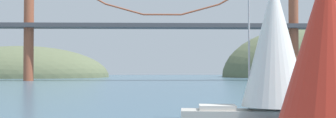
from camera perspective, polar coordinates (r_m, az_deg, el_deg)
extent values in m
ellipsoid|color=#5B6647|center=(160.85, -21.04, -2.55)|extent=(68.58, 44.00, 24.59)
ellipsoid|color=#5B6647|center=(163.58, 20.51, -2.53)|extent=(71.07, 44.00, 41.13)
cylinder|color=brown|center=(118.64, -20.04, 6.06)|extent=(2.80, 2.80, 37.69)
cylinder|color=brown|center=(119.52, 18.20, 5.99)|extent=(2.80, 2.80, 37.69)
cube|color=#47474C|center=(112.24, -0.84, 4.93)|extent=(113.59, 6.00, 1.20)
cylinder|color=brown|center=(113.28, -6.51, 7.39)|extent=(11.22, 0.50, 3.53)
cylinder|color=brown|center=(112.65, -0.84, 6.64)|extent=(11.08, 0.50, 0.50)
cylinder|color=brown|center=(113.55, 4.81, 7.36)|extent=(11.22, 0.50, 3.53)
cube|color=beige|center=(52.10, 22.84, -4.59)|extent=(2.56, 2.68, 0.36)
cube|color=#B7B2A8|center=(29.12, 10.39, -8.25)|extent=(8.57, 2.81, 0.80)
cube|color=beige|center=(28.89, 7.38, -7.16)|extent=(2.82, 1.85, 0.36)
cylinder|color=#B2B2B7|center=(29.11, 11.99, 3.54)|extent=(0.14, 0.14, 11.15)
cone|color=white|center=(29.42, 15.57, 2.47)|extent=(5.19, 5.19, 9.49)
cylinder|color=#B2B2B7|center=(21.50, 22.49, 3.88)|extent=(0.14, 0.14, 10.59)
cone|color=red|center=(19.60, 23.03, 2.23)|extent=(6.49, 6.49, 8.53)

